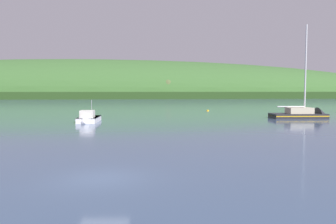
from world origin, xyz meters
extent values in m
plane|color=#384C6B|center=(0.00, 0.00, 0.00)|extent=(1400.00, 1400.00, 0.00)
cube|color=#27431B|center=(11.78, 183.90, 1.84)|extent=(577.21, 114.07, 3.67)
ellipsoid|color=#38602D|center=(-42.41, 202.76, 0.00)|extent=(464.48, 122.96, 49.61)
sphere|color=#4C5B33|center=(5.79, 172.11, 6.82)|extent=(9.00, 9.00, 9.00)
cube|color=#232328|center=(24.18, 34.87, 0.04)|extent=(8.43, 3.76, 1.38)
cone|color=#232328|center=(28.32, 35.04, 0.04)|extent=(2.21, 3.36, 3.27)
cube|color=gold|center=(24.18, 34.87, 0.40)|extent=(8.43, 3.79, 0.15)
cube|color=#BCB299|center=(24.39, 34.87, 1.20)|extent=(3.83, 2.47, 0.93)
cylinder|color=silver|center=(25.22, 34.91, 7.61)|extent=(0.24, 0.24, 13.74)
cylinder|color=silver|center=(23.04, 34.82, 1.81)|extent=(4.36, 0.37, 0.19)
cube|color=white|center=(-7.17, 29.34, 0.14)|extent=(2.70, 5.90, 1.12)
cone|color=white|center=(-7.05, 26.44, 0.14)|extent=(2.25, 0.99, 2.22)
cube|color=black|center=(-7.17, 29.34, 0.66)|extent=(2.75, 5.90, 0.08)
cube|color=silver|center=(-7.11, 28.05, 1.18)|extent=(1.85, 1.88, 0.96)
cube|color=#192833|center=(-7.08, 27.21, 1.33)|extent=(1.58, 0.12, 0.54)
cylinder|color=#B2B2B7|center=(-7.25, 31.40, 1.83)|extent=(0.06, 0.06, 2.26)
sphere|color=yellow|center=(12.58, 53.27, 0.00)|extent=(0.51, 0.51, 0.51)
cylinder|color=black|center=(12.58, 53.27, 0.30)|extent=(0.04, 0.04, 0.08)
camera|label=1|loc=(2.98, -15.79, 4.29)|focal=34.96mm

